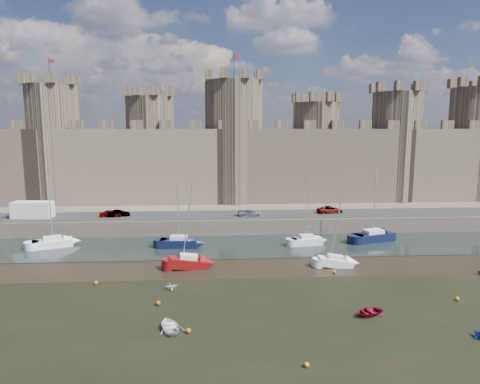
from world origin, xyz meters
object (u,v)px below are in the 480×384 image
at_px(sailboat_1, 179,242).
at_px(sailboat_4, 189,262).
at_px(sailboat_5, 335,261).
at_px(car_1, 119,213).
at_px(van, 33,210).
at_px(sailboat_0, 53,242).
at_px(car_2, 250,213).
at_px(sailboat_3, 373,236).
at_px(car_0, 111,214).
at_px(sailboat_2, 306,240).
at_px(car_3, 330,210).

bearing_deg(sailboat_1, sailboat_4, -73.07).
bearing_deg(sailboat_5, car_1, 149.73).
xyz_separation_m(van, sailboat_0, (5.94, -8.42, -3.06)).
distance_m(car_2, sailboat_0, 29.78).
relative_size(van, sailboat_3, 0.56).
bearing_deg(car_2, sailboat_5, -152.29).
height_order(car_0, car_2, car_0).
distance_m(van, sailboat_3, 53.13).
height_order(sailboat_0, sailboat_4, sailboat_4).
bearing_deg(sailboat_0, sailboat_5, -37.90).
bearing_deg(sailboat_4, car_0, 120.99).
height_order(car_1, car_2, car_1).
distance_m(van, sailboat_4, 31.85).
xyz_separation_m(sailboat_0, sailboat_3, (46.48, 0.33, 0.06)).
xyz_separation_m(car_2, sailboat_2, (7.43, -8.81, -2.28)).
bearing_deg(car_1, sailboat_3, -115.79).
relative_size(van, sailboat_5, 0.68).
distance_m(car_3, sailboat_2, 12.37).
height_order(van, sailboat_3, sailboat_3).
relative_size(car_1, van, 0.57).
xyz_separation_m(car_2, sailboat_3, (17.80, -7.37, -2.22)).
height_order(car_2, sailboat_3, sailboat_3).
xyz_separation_m(sailboat_1, sailboat_4, (1.88, -9.00, -0.03)).
bearing_deg(sailboat_3, car_1, 151.07).
distance_m(sailboat_2, sailboat_5, 9.62).
bearing_deg(car_0, van, 88.64).
xyz_separation_m(van, sailboat_3, (52.42, -8.09, -3.00)).
bearing_deg(car_3, sailboat_3, -164.47).
height_order(van, sailboat_5, sailboat_5).
bearing_deg(car_3, sailboat_1, 104.02).
bearing_deg(car_0, car_3, -89.85).
distance_m(car_3, sailboat_5, 20.62).
distance_m(sailboat_1, sailboat_4, 9.19).
xyz_separation_m(car_0, van, (-12.21, 0.02, 0.74)).
bearing_deg(sailboat_3, car_3, 97.60).
relative_size(sailboat_2, sailboat_3, 0.87).
height_order(car_3, sailboat_0, sailboat_0).
bearing_deg(sailboat_2, car_1, 151.93).
bearing_deg(sailboat_2, van, 157.77).
distance_m(car_1, sailboat_3, 39.89).
relative_size(sailboat_1, sailboat_3, 0.95).
bearing_deg(sailboat_2, sailboat_4, -160.51).
distance_m(sailboat_0, sailboat_3, 46.48).
height_order(car_3, sailboat_5, sailboat_5).
height_order(car_1, car_3, car_3).
distance_m(sailboat_0, sailboat_1, 17.89).
bearing_deg(car_3, car_0, 82.30).
relative_size(sailboat_1, sailboat_4, 0.96).
distance_m(car_3, van, 48.31).
bearing_deg(car_3, car_2, 87.58).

